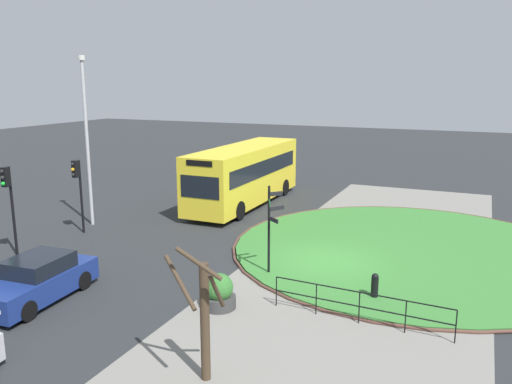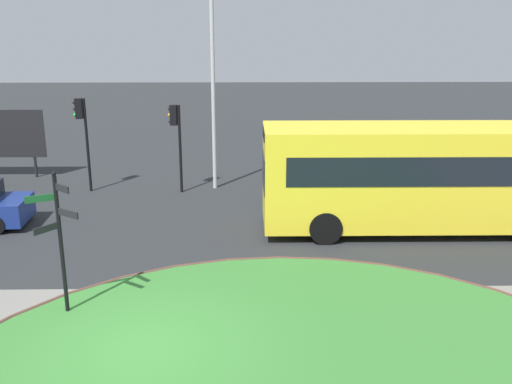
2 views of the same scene
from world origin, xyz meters
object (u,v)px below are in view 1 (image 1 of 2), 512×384
object	(u,v)px
street_tree_bare	(203,314)
lamppost_tall	(87,137)
signpost_directional	(270,223)
car_near_lane	(37,280)
bus_yellow	(244,174)
traffic_light_near	(8,191)
planter_near_signpost	(219,293)
bollard_foreground	(375,286)
traffic_light_far	(78,180)

from	to	relation	value
street_tree_bare	lamppost_tall	bearing A→B (deg)	50.38
signpost_directional	car_near_lane	xyz separation A→B (m)	(-5.15, 6.08, -1.29)
bus_yellow	car_near_lane	world-z (taller)	bus_yellow
traffic_light_near	signpost_directional	bearing A→B (deg)	96.80
bus_yellow	street_tree_bare	xyz separation A→B (m)	(-16.76, -6.77, -0.07)
signpost_directional	traffic_light_near	xyz separation A→B (m)	(-2.30, 10.34, 0.74)
lamppost_tall	planter_near_signpost	xyz separation A→B (m)	(-6.12, -10.34, -3.88)
signpost_directional	bollard_foreground	size ratio (longest dim) A/B	3.76
planter_near_signpost	traffic_light_near	bearing A→B (deg)	84.14
bus_yellow	traffic_light_near	xyz separation A→B (m)	(-12.00, 4.77, 0.91)
car_near_lane	planter_near_signpost	size ratio (longest dim) A/B	3.71
car_near_lane	planter_near_signpost	xyz separation A→B (m)	(1.83, -5.71, -0.17)
car_near_lane	lamppost_tall	distance (m)	9.92
car_near_lane	street_tree_bare	size ratio (longest dim) A/B	1.22
traffic_light_far	street_tree_bare	xyz separation A→B (m)	(-8.42, -11.34, -0.82)
lamppost_tall	planter_near_signpost	distance (m)	12.63
traffic_light_far	car_near_lane	bearing A→B (deg)	40.49
car_near_lane	lamppost_tall	bearing A→B (deg)	-153.57
traffic_light_near	street_tree_bare	bearing A→B (deg)	61.83
traffic_light_far	planter_near_signpost	xyz separation A→B (m)	(-4.68, -9.77, -2.04)
traffic_light_near	planter_near_signpost	world-z (taller)	traffic_light_near
traffic_light_far	planter_near_signpost	world-z (taller)	traffic_light_far
signpost_directional	bus_yellow	xyz separation A→B (m)	(9.70, 5.57, -0.17)
lamppost_tall	planter_near_signpost	size ratio (longest dim) A/B	7.14
signpost_directional	street_tree_bare	xyz separation A→B (m)	(-7.06, -1.20, -0.24)
lamppost_tall	street_tree_bare	distance (m)	15.69
signpost_directional	traffic_light_near	world-z (taller)	traffic_light_near
signpost_directional	planter_near_signpost	size ratio (longest dim) A/B	2.93
signpost_directional	street_tree_bare	distance (m)	7.16
street_tree_bare	planter_near_signpost	bearing A→B (deg)	22.83
signpost_directional	planter_near_signpost	world-z (taller)	signpost_directional
bus_yellow	lamppost_tall	world-z (taller)	lamppost_tall
traffic_light_far	traffic_light_near	bearing A→B (deg)	5.54
lamppost_tall	traffic_light_far	bearing A→B (deg)	-158.39
bollard_foreground	street_tree_bare	distance (m)	7.09
signpost_directional	bollard_foreground	world-z (taller)	signpost_directional
traffic_light_far	planter_near_signpost	bearing A→B (deg)	72.91
traffic_light_far	bollard_foreground	bearing A→B (deg)	90.37
signpost_directional	traffic_light_near	size ratio (longest dim) A/B	0.91
bus_yellow	traffic_light_far	xyz separation A→B (m)	(-8.34, 4.58, 0.75)
signpost_directional	street_tree_bare	world-z (taller)	street_tree_bare
bus_yellow	car_near_lane	xyz separation A→B (m)	(-14.85, 0.52, -1.12)
bollard_foreground	car_near_lane	world-z (taller)	car_near_lane
signpost_directional	lamppost_tall	world-z (taller)	lamppost_tall
bollard_foreground	car_near_lane	xyz separation A→B (m)	(-4.49, 10.04, 0.22)
bollard_foreground	traffic_light_far	distance (m)	14.40
bus_yellow	lamppost_tall	xyz separation A→B (m)	(-6.90, 5.15, 2.58)
bus_yellow	traffic_light_near	world-z (taller)	traffic_light_near
traffic_light_near	street_tree_bare	xyz separation A→B (m)	(-4.76, -11.53, -0.98)
bus_yellow	bollard_foreground	bearing A→B (deg)	42.81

